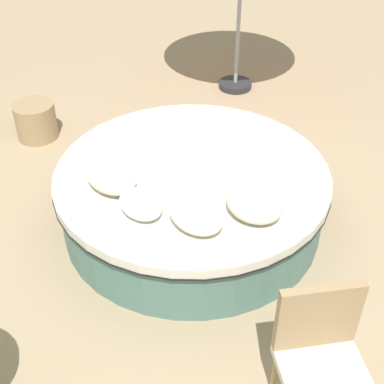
# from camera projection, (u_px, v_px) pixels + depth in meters

# --- Properties ---
(ground_plane) EXTENTS (16.00, 16.00, 0.00)m
(ground_plane) POSITION_uv_depth(u_px,v_px,m) (192.00, 222.00, 4.99)
(ground_plane) COLOR #9E8466
(round_bed) EXTENTS (2.41, 2.41, 0.58)m
(round_bed) POSITION_uv_depth(u_px,v_px,m) (192.00, 196.00, 4.81)
(round_bed) COLOR #4C726B
(round_bed) RESTS_ON ground_plane
(throw_pillow_0) EXTENTS (0.54, 0.36, 0.19)m
(throw_pillow_0) POSITION_uv_depth(u_px,v_px,m) (110.00, 176.00, 4.41)
(throw_pillow_0) COLOR beige
(throw_pillow_0) RESTS_ON round_bed
(throw_pillow_1) EXTENTS (0.41, 0.29, 0.17)m
(throw_pillow_1) POSITION_uv_depth(u_px,v_px,m) (140.00, 204.00, 4.14)
(throw_pillow_1) COLOR white
(throw_pillow_1) RESTS_ON round_bed
(throw_pillow_2) EXTENTS (0.48, 0.35, 0.19)m
(throw_pillow_2) POSITION_uv_depth(u_px,v_px,m) (196.00, 215.00, 4.02)
(throw_pillow_2) COLOR silver
(throw_pillow_2) RESTS_ON round_bed
(throw_pillow_3) EXTENTS (0.47, 0.40, 0.18)m
(throw_pillow_3) POSITION_uv_depth(u_px,v_px,m) (254.00, 204.00, 4.13)
(throw_pillow_3) COLOR beige
(throw_pillow_3) RESTS_ON round_bed
(patio_chair) EXTENTS (0.69, 0.70, 0.98)m
(patio_chair) POSITION_uv_depth(u_px,v_px,m) (321.00, 350.00, 3.20)
(patio_chair) COLOR #997A56
(patio_chair) RESTS_ON ground_plane
(side_table) EXTENTS (0.46, 0.46, 0.41)m
(side_table) POSITION_uv_depth(u_px,v_px,m) (36.00, 121.00, 6.06)
(side_table) COLOR #997A56
(side_table) RESTS_ON ground_plane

